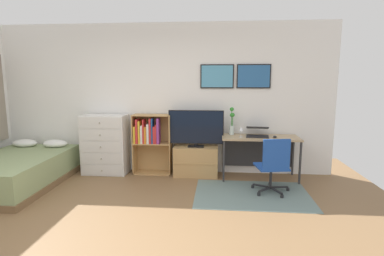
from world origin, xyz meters
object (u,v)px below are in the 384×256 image
bookshelf (150,138)px  office_chair (273,164)px  desk (259,144)px  wine_glass (241,129)px  computer_mouse (275,137)px  bed (16,171)px  television (196,128)px  tv_stand (196,161)px  bamboo_vase (232,123)px  laptop (257,132)px  dresser (105,144)px

bookshelf → office_chair: size_ratio=1.26×
office_chair → desk: bearing=88.2°
bookshelf → wine_glass: bearing=-6.8°
bookshelf → office_chair: bearing=-22.2°
wine_glass → computer_mouse: bearing=0.6°
bed → bookshelf: 2.22m
bed → wine_glass: size_ratio=11.23×
bed → television: (2.85, 0.77, 0.61)m
bed → tv_stand: size_ratio=2.60×
tv_stand → office_chair: size_ratio=0.90×
television → desk: (1.11, 0.02, -0.26)m
tv_stand → bamboo_vase: bamboo_vase is taller
office_chair → bookshelf: bearing=148.5°
bed → laptop: size_ratio=4.53×
television → computer_mouse: size_ratio=9.27×
bookshelf → laptop: bearing=-1.9°
television → computer_mouse: bearing=-5.0°
bed → bookshelf: bookshelf is taller
television → office_chair: (1.21, -0.77, -0.40)m
tv_stand → computer_mouse: bearing=-6.0°
tv_stand → desk: size_ratio=0.60×
television → desk: 1.14m
bookshelf → computer_mouse: 2.19m
desk → bamboo_vase: bamboo_vase is taller
dresser → tv_stand: (1.65, 0.02, -0.27)m
computer_mouse → bamboo_vase: bearing=163.6°
tv_stand → wine_glass: (0.77, -0.15, 0.61)m
desk → computer_mouse: 0.31m
bookshelf → dresser: bearing=-175.7°
dresser → laptop: 2.73m
bookshelf → laptop: bookshelf is taller
dresser → bamboo_vase: size_ratio=2.22×
bookshelf → tv_stand: (0.84, -0.05, -0.39)m
office_chair → computer_mouse: office_chair is taller
computer_mouse → desk: bearing=148.6°
bamboo_vase → bookshelf: bearing=-179.0°
dresser → bookshelf: bookshelf is taller
bamboo_vase → laptop: bearing=-11.3°
bookshelf → television: television is taller
dresser → desk: size_ratio=0.83×
bookshelf → wine_glass: (1.62, -0.19, 0.22)m
bookshelf → desk: 1.95m
bed → tv_stand: 2.96m
bookshelf → bamboo_vase: 1.50m
dresser → wine_glass: 2.46m
laptop → television: bearing=-173.7°
desk → computer_mouse: size_ratio=12.49×
television → bamboo_vase: bearing=8.5°
bed → computer_mouse: bearing=7.7°
bookshelf → bamboo_vase: bamboo_vase is taller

